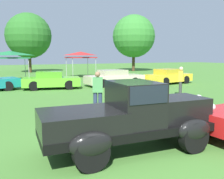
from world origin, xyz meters
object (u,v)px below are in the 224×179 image
spectator_near_truck (98,91)px  canopy_tent_right_field (81,54)px  show_car_yellow (169,76)px  spectator_far_side (181,80)px  canopy_tent_center_field (10,54)px  feature_pickup_truck (131,116)px  show_car_cream (114,78)px  show_car_lime (51,80)px

spectator_near_truck → canopy_tent_right_field: 16.73m
show_car_yellow → spectator_far_side: 6.39m
canopy_tent_center_field → canopy_tent_right_field: size_ratio=1.12×
show_car_yellow → feature_pickup_truck: bearing=-131.5°
feature_pickup_truck → show_car_cream: 13.13m
show_car_cream → canopy_tent_right_field: (-0.07, 8.02, 1.82)m
show_car_lime → spectator_near_truck: spectator_near_truck is taller
feature_pickup_truck → show_car_cream: (5.34, 11.99, -0.27)m
show_car_cream → spectator_far_side: 6.29m
show_car_cream → canopy_tent_center_field: (-7.04, 6.60, 1.82)m
spectator_far_side → canopy_tent_right_field: (-1.28, 14.18, 1.51)m
feature_pickup_truck → canopy_tent_center_field: canopy_tent_center_field is taller
feature_pickup_truck → canopy_tent_right_field: 20.75m
show_car_lime → canopy_tent_right_field: canopy_tent_right_field is taller
show_car_lime → show_car_yellow: size_ratio=0.97×
show_car_yellow → spectator_near_truck: (-9.23, -7.25, 0.31)m
show_car_lime → spectator_near_truck: 8.24m
show_car_cream → feature_pickup_truck: bearing=-114.0°
show_car_yellow → spectator_far_side: spectator_far_side is taller
show_car_yellow → show_car_cream: bearing=170.7°
feature_pickup_truck → show_car_yellow: feature_pickup_truck is taller
show_car_cream → canopy_tent_center_field: bearing=136.9°
spectator_near_truck → show_car_yellow: bearing=38.2°
spectator_near_truck → canopy_tent_center_field: bearing=99.4°
show_car_cream → canopy_tent_right_field: bearing=90.5°
canopy_tent_center_field → canopy_tent_right_field: bearing=11.5°
spectator_far_side → canopy_tent_right_field: canopy_tent_right_field is taller
canopy_tent_right_field → spectator_near_truck: bearing=-105.8°
show_car_lime → spectator_far_side: size_ratio=2.44×
show_car_yellow → spectator_near_truck: spectator_near_truck is taller
show_car_lime → spectator_far_side: bearing=-46.7°
show_car_lime → spectator_near_truck: size_ratio=2.44×
feature_pickup_truck → canopy_tent_center_field: size_ratio=1.45×
feature_pickup_truck → spectator_near_truck: feature_pickup_truck is taller
feature_pickup_truck → canopy_tent_right_field: size_ratio=1.63×
feature_pickup_truck → spectator_far_side: feature_pickup_truck is taller
feature_pickup_truck → spectator_far_side: 8.77m
show_car_cream → show_car_yellow: (4.61, -0.76, -0.00)m
show_car_cream → show_car_lime: bearing=177.3°
show_car_yellow → spectator_far_side: (-3.40, -5.40, 0.31)m
show_car_cream → spectator_near_truck: 9.25m
show_car_cream → canopy_tent_center_field: 9.82m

